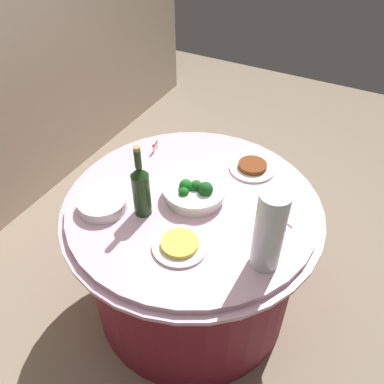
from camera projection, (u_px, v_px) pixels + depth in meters
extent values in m
plane|color=gray|center=(192.00, 298.00, 2.26)|extent=(6.00, 6.00, 0.00)
cylinder|color=maroon|center=(192.00, 258.00, 2.03)|extent=(1.01, 1.01, 0.69)
cylinder|color=#E0B2C6|center=(192.00, 207.00, 1.80)|extent=(1.16, 1.16, 0.02)
cylinder|color=#E0B2C6|center=(192.00, 203.00, 1.78)|extent=(1.10, 1.10, 0.03)
cylinder|color=white|center=(195.00, 193.00, 1.77)|extent=(0.26, 0.26, 0.05)
cylinder|color=white|center=(195.00, 188.00, 1.75)|extent=(0.28, 0.28, 0.01)
sphere|color=#19711E|center=(186.00, 185.00, 1.73)|extent=(0.06, 0.06, 0.06)
sphere|color=#19601E|center=(191.00, 187.00, 1.73)|extent=(0.04, 0.04, 0.04)
sphere|color=#19681E|center=(184.00, 192.00, 1.71)|extent=(0.04, 0.04, 0.04)
sphere|color=#19831E|center=(196.00, 186.00, 1.74)|extent=(0.05, 0.05, 0.05)
sphere|color=#19571E|center=(196.00, 186.00, 1.73)|extent=(0.05, 0.05, 0.05)
sphere|color=#19751E|center=(195.00, 187.00, 1.73)|extent=(0.05, 0.05, 0.05)
sphere|color=#19531E|center=(206.00, 189.00, 1.71)|extent=(0.06, 0.06, 0.06)
cylinder|color=white|center=(103.00, 207.00, 1.73)|extent=(0.21, 0.21, 0.01)
cylinder|color=white|center=(103.00, 205.00, 1.73)|extent=(0.21, 0.21, 0.01)
cylinder|color=white|center=(102.00, 203.00, 1.72)|extent=(0.21, 0.21, 0.01)
cylinder|color=white|center=(102.00, 202.00, 1.71)|extent=(0.21, 0.21, 0.01)
cylinder|color=white|center=(102.00, 200.00, 1.71)|extent=(0.21, 0.21, 0.01)
cylinder|color=#1A3817|center=(142.00, 194.00, 1.65)|extent=(0.07, 0.07, 0.20)
cone|color=#1A3817|center=(139.00, 171.00, 1.57)|extent=(0.07, 0.07, 0.04)
cylinder|color=#1A3817|center=(138.00, 159.00, 1.53)|extent=(0.03, 0.03, 0.08)
cylinder|color=#B2844C|center=(137.00, 149.00, 1.50)|extent=(0.03, 0.03, 0.02)
cylinder|color=silver|center=(269.00, 231.00, 1.40)|extent=(0.11, 0.11, 0.34)
sphere|color=#E5B26B|center=(267.00, 251.00, 1.50)|extent=(0.06, 0.06, 0.06)
sphere|color=#E5B26B|center=(259.00, 255.00, 1.49)|extent=(0.06, 0.06, 0.06)
sphere|color=#E5B26B|center=(268.00, 259.00, 1.47)|extent=(0.06, 0.06, 0.06)
sphere|color=#72C64C|center=(265.00, 241.00, 1.47)|extent=(0.06, 0.06, 0.06)
sphere|color=#72C64C|center=(262.00, 248.00, 1.44)|extent=(0.06, 0.06, 0.06)
sphere|color=#72C64C|center=(272.00, 247.00, 1.45)|extent=(0.06, 0.06, 0.06)
sphere|color=red|center=(264.00, 232.00, 1.43)|extent=(0.06, 0.06, 0.06)
sphere|color=red|center=(267.00, 240.00, 1.40)|extent=(0.06, 0.06, 0.06)
sphere|color=red|center=(274.00, 235.00, 1.42)|extent=(0.06, 0.06, 0.06)
cylinder|color=silver|center=(279.00, 216.00, 1.69)|extent=(0.08, 0.15, 0.01)
cylinder|color=silver|center=(272.00, 219.00, 1.68)|extent=(0.08, 0.15, 0.01)
sphere|color=silver|center=(263.00, 207.00, 1.73)|extent=(0.01, 0.01, 0.01)
cylinder|color=white|center=(180.00, 246.00, 1.57)|extent=(0.22, 0.22, 0.01)
cylinder|color=#F2D14C|center=(180.00, 243.00, 1.56)|extent=(0.15, 0.15, 0.02)
cylinder|color=white|center=(252.00, 168.00, 1.93)|extent=(0.22, 0.22, 0.01)
cylinder|color=brown|center=(252.00, 165.00, 1.92)|extent=(0.14, 0.14, 0.02)
cube|color=white|center=(155.00, 146.00, 2.03)|extent=(0.05, 0.02, 0.05)
cube|color=maroon|center=(155.00, 143.00, 2.02)|extent=(0.05, 0.02, 0.01)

